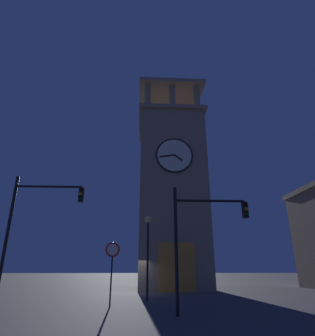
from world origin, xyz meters
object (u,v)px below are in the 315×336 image
object	(u,v)px
traffic_signal_mid	(200,229)
no_horn_sign	(112,255)
clocktower	(171,194)
street_lamp	(148,240)
traffic_signal_near	(32,219)

from	to	relation	value
traffic_signal_mid	no_horn_sign	bearing A→B (deg)	-35.13
clocktower	street_lamp	size ratio (longest dim) A/B	4.68
traffic_signal_mid	no_horn_sign	world-z (taller)	traffic_signal_mid
street_lamp	no_horn_sign	bearing A→B (deg)	56.77
traffic_signal_near	traffic_signal_mid	distance (m)	8.29
clocktower	traffic_signal_near	size ratio (longest dim) A/B	3.82
traffic_signal_mid	street_lamp	xyz separation A→B (m)	(2.31, -5.98, 0.04)
clocktower	street_lamp	xyz separation A→B (m)	(2.59, 10.18, -5.78)
traffic_signal_near	traffic_signal_mid	bearing A→B (deg)	170.70
traffic_signal_near	street_lamp	distance (m)	7.49
traffic_signal_mid	street_lamp	size ratio (longest dim) A/B	1.06
traffic_signal_near	no_horn_sign	bearing A→B (deg)	-156.88
traffic_signal_mid	no_horn_sign	distance (m)	5.32
traffic_signal_near	traffic_signal_mid	size ratio (longest dim) A/B	1.16
no_horn_sign	traffic_signal_mid	bearing A→B (deg)	144.87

